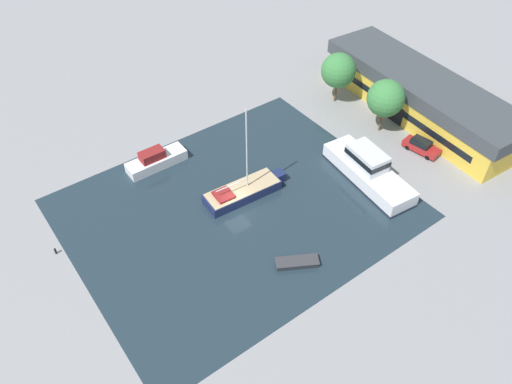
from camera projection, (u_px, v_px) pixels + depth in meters
name	position (u px, v px, depth m)	size (l,w,h in m)	color
ground_plane	(237.00, 208.00, 55.71)	(440.00, 440.00, 0.00)	gray
water_canal	(237.00, 208.00, 55.71)	(29.38, 35.60, 0.01)	#1E2D38
warehouse_building	(421.00, 95.00, 67.09)	(30.60, 10.58, 5.58)	gold
quay_tree_near_building	(386.00, 98.00, 62.76)	(4.78, 4.78, 7.36)	brown
quay_tree_by_water	(338.00, 70.00, 67.86)	(4.77, 4.77, 7.24)	brown
parked_car	(421.00, 146.00, 62.39)	(4.83, 2.53, 1.67)	maroon
sailboat_moored	(244.00, 191.00, 56.75)	(3.57, 10.21, 11.70)	#19234C
motor_cruiser	(368.00, 170.00, 58.30)	(13.04, 5.31, 3.87)	white
small_dinghy	(297.00, 262.00, 49.84)	(3.40, 4.49, 0.58)	#23282D
cabin_boat	(156.00, 160.00, 60.34)	(2.33, 7.38, 2.42)	white
mooring_bollard	(55.00, 251.00, 50.77)	(0.23, 0.23, 0.76)	black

